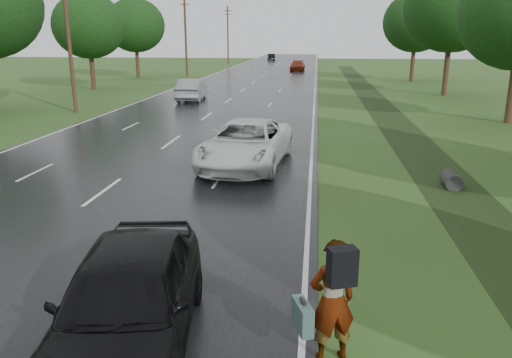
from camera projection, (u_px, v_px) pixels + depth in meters
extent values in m
cube|color=black|center=(250.00, 85.00, 51.67)|extent=(14.00, 180.00, 0.04)
cube|color=silver|center=(315.00, 86.00, 50.89)|extent=(0.12, 180.00, 0.01)
cube|color=silver|center=(186.00, 84.00, 52.43)|extent=(0.12, 180.00, 0.01)
cube|color=silver|center=(250.00, 85.00, 51.66)|extent=(0.12, 180.00, 0.01)
cube|color=black|center=(403.00, 133.00, 26.51)|extent=(2.20, 120.00, 0.01)
cylinder|color=#2D2D2D|center=(451.00, 180.00, 16.90)|extent=(0.56, 1.00, 0.56)
cylinder|color=#3E2B19|center=(68.00, 35.00, 32.25)|extent=(0.26, 0.26, 10.00)
cylinder|color=#3E2B19|center=(186.00, 35.00, 60.88)|extent=(0.26, 0.26, 10.00)
cube|color=#3E2B19|center=(184.00, 4.00, 59.88)|extent=(1.20, 0.10, 0.10)
cylinder|color=#3E2B19|center=(228.00, 35.00, 89.50)|extent=(0.26, 0.26, 10.00)
cube|color=#3E2B19|center=(228.00, 11.00, 88.34)|extent=(1.60, 0.12, 0.12)
cube|color=#3E2B19|center=(228.00, 14.00, 88.51)|extent=(1.20, 0.10, 0.10)
cylinder|color=#3E2B19|center=(512.00, 93.00, 29.08)|extent=(0.44, 0.44, 3.52)
cylinder|color=#3E2B19|center=(446.00, 71.00, 42.40)|extent=(0.44, 0.44, 4.16)
ellipsoid|color=black|center=(453.00, 8.00, 40.99)|extent=(8.00, 8.00, 7.20)
cylinder|color=#3E2B19|center=(412.00, 65.00, 55.85)|extent=(0.44, 0.44, 3.68)
ellipsoid|color=black|center=(416.00, 22.00, 54.60)|extent=(7.20, 7.20, 6.48)
cylinder|color=#3E2B19|center=(93.00, 72.00, 47.10)|extent=(0.44, 0.44, 3.36)
ellipsoid|color=black|center=(88.00, 26.00, 45.95)|extent=(6.60, 6.60, 5.94)
cylinder|color=#3E2B19|center=(138.00, 63.00, 60.50)|extent=(0.44, 0.44, 3.52)
ellipsoid|color=black|center=(135.00, 25.00, 59.29)|extent=(7.00, 7.00, 6.30)
imported|color=#A5998C|center=(332.00, 301.00, 7.69)|extent=(0.87, 0.72, 2.05)
cube|color=black|center=(342.00, 267.00, 7.20)|extent=(0.47, 0.37, 0.58)
cube|color=#405D5C|center=(303.00, 316.00, 7.77)|extent=(0.38, 0.61, 0.47)
cube|color=black|center=(303.00, 301.00, 7.69)|extent=(0.12, 0.20, 0.04)
imported|color=silver|center=(246.00, 144.00, 19.45)|extent=(3.52, 6.55, 1.75)
imported|color=black|center=(128.00, 300.00, 7.91)|extent=(2.84, 5.47, 1.78)
imported|color=gray|center=(192.00, 90.00, 39.26)|extent=(2.10, 5.20, 1.68)
imported|color=maroon|center=(298.00, 66.00, 72.27)|extent=(2.13, 5.03, 1.45)
imported|color=black|center=(271.00, 57.00, 102.92)|extent=(2.02, 4.26, 1.35)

